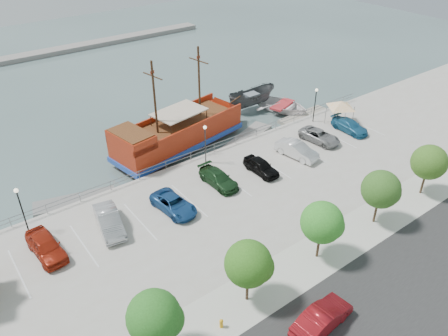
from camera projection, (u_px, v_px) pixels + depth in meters
ground at (245, 200)px, 41.60m from camera, size 160.00×160.00×0.00m
street at (391, 299)px, 30.26m from camera, size 100.00×8.00×0.04m
sidewalk at (325, 251)px, 34.31m from camera, size 100.00×4.00×0.05m
seawall_railing at (199, 153)px, 46.05m from camera, size 50.00×0.06×1.00m
far_shore at (104, 42)px, 83.56m from camera, size 40.00×3.00×0.80m
pirate_ship at (187, 130)px, 49.67m from camera, size 18.53×7.95×11.52m
patrol_boat at (251, 100)px, 58.14m from camera, size 7.28×3.40×2.72m
speedboat at (282, 107)px, 57.67m from camera, size 7.08×8.40×1.49m
dock_west at (76, 201)px, 41.08m from camera, size 7.83×4.01×0.43m
dock_mid at (248, 137)px, 51.71m from camera, size 8.08×4.83×0.45m
dock_east at (304, 116)px, 56.49m from camera, size 7.61×2.34×0.43m
canopy_tent at (342, 101)px, 51.65m from camera, size 4.79×4.79×3.30m
street_sedan at (322, 318)px, 27.97m from camera, size 4.91×2.12×1.57m
fire_hydrant at (221, 323)px, 28.10m from camera, size 0.26×0.26×0.74m
lamp_post_left at (20, 202)px, 34.78m from camera, size 0.36×0.36×4.28m
lamp_post_mid at (205, 138)px, 43.87m from camera, size 0.36×0.36×4.28m
lamp_post_right at (316, 99)px, 51.95m from camera, size 0.36×0.36×4.28m
tree_b at (157, 317)px, 24.99m from camera, size 3.30×3.20×5.00m
tree_c at (251, 264)px, 28.52m from camera, size 3.30×3.20×5.00m
tree_d at (324, 223)px, 32.06m from camera, size 3.30×3.20×5.00m
tree_e at (383, 190)px, 35.59m from camera, size 3.30×3.20×5.00m
tree_f at (431, 163)px, 39.13m from camera, size 3.30×3.20×5.00m
parked_car_a at (46, 246)px, 33.59m from camera, size 2.28×4.93×1.63m
parked_car_b at (109, 221)px, 36.13m from camera, size 2.61×5.20×1.64m
parked_car_c at (174, 204)px, 38.33m from camera, size 2.75×5.07×1.35m
parked_car_d at (218, 178)px, 41.71m from camera, size 2.08×4.79×1.37m
parked_car_e at (261, 166)px, 43.48m from camera, size 1.74×4.23×1.44m
parked_car_f at (297, 150)px, 46.05m from camera, size 2.45×5.07×1.60m
parked_car_g at (320, 136)px, 48.91m from camera, size 2.76×5.03×1.33m
parked_car_h at (350, 126)px, 50.99m from camera, size 2.01×4.78×1.38m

